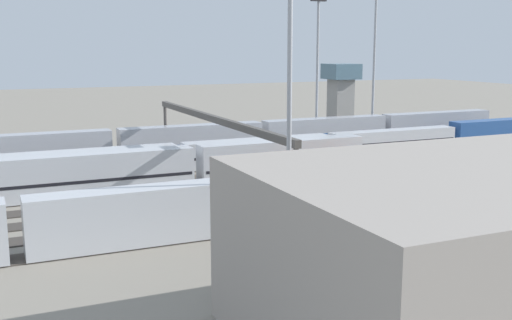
{
  "coord_description": "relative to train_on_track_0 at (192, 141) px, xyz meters",
  "views": [
    {
      "loc": [
        27.44,
        72.12,
        17.25
      ],
      "look_at": [
        -5.24,
        -1.21,
        2.5
      ],
      "focal_mm": 43.43,
      "sensor_mm": 36.0,
      "label": 1
    }
  ],
  "objects": [
    {
      "name": "track_bed_4",
      "position": [
        2.54,
        20.0,
        -2.55
      ],
      "size": [
        140.0,
        2.8,
        0.12
      ],
      "primitive_type": "cube",
      "color": "#4C443D",
      "rests_on": "ground_plane"
    },
    {
      "name": "track_bed_3",
      "position": [
        2.54,
        15.0,
        -2.55
      ],
      "size": [
        140.0,
        2.8,
        0.12
      ],
      "primitive_type": "cube",
      "color": "#4C443D",
      "rests_on": "ground_plane"
    },
    {
      "name": "light_mast_1",
      "position": [
        4.8,
        42.94,
        14.14
      ],
      "size": [
        2.8,
        0.7,
        26.12
      ],
      "color": "#9EA0A5",
      "rests_on": "ground_plane"
    },
    {
      "name": "train_on_track_2",
      "position": [
        7.28,
        10.0,
        -0.56
      ],
      "size": [
        139.0,
        3.06,
        4.4
      ],
      "color": "#285193",
      "rests_on": "ground_plane"
    },
    {
      "name": "train_on_track_0",
      "position": [
        0.0,
        0.0,
        0.0
      ],
      "size": [
        119.8,
        3.06,
        5.0
      ],
      "color": "#A8AAB2",
      "rests_on": "ground_plane"
    },
    {
      "name": "signal_gantry",
      "position": [
        3.63,
        20.0,
        5.19
      ],
      "size": [
        0.7,
        45.0,
        8.8
      ],
      "color": "#4C4742",
      "rests_on": "ground_plane"
    },
    {
      "name": "track_bed_1",
      "position": [
        2.54,
        5.0,
        -2.55
      ],
      "size": [
        140.0,
        2.8,
        0.12
      ],
      "primitive_type": "cube",
      "color": "#4C443D",
      "rests_on": "ground_plane"
    },
    {
      "name": "track_bed_8",
      "position": [
        2.54,
        40.0,
        -2.55
      ],
      "size": [
        140.0,
        2.8,
        0.12
      ],
      "primitive_type": "cube",
      "color": "#4C443D",
      "rests_on": "ground_plane"
    },
    {
      "name": "ground_plane",
      "position": [
        2.54,
        20.0,
        -2.61
      ],
      "size": [
        400.0,
        400.0,
        0.0
      ],
      "primitive_type": "plane",
      "color": "gray"
    },
    {
      "name": "light_mast_0",
      "position": [
        -35.66,
        -2.63,
        17.96
      ],
      "size": [
        2.8,
        0.7,
        33.19
      ],
      "color": "#9EA0A5",
      "rests_on": "ground_plane"
    },
    {
      "name": "light_mast_2",
      "position": [
        -23.79,
        -2.41,
        14.08
      ],
      "size": [
        2.8,
        0.7,
        26.03
      ],
      "color": "#9EA0A5",
      "rests_on": "ground_plane"
    },
    {
      "name": "track_bed_7",
      "position": [
        2.54,
        35.0,
        -2.55
      ],
      "size": [
        140.0,
        2.8,
        0.12
      ],
      "primitive_type": "cube",
      "color": "#3D3833",
      "rests_on": "ground_plane"
    },
    {
      "name": "track_bed_0",
      "position": [
        2.54,
        -0.0,
        -2.55
      ],
      "size": [
        140.0,
        2.8,
        0.12
      ],
      "primitive_type": "cube",
      "color": "#4C443D",
      "rests_on": "ground_plane"
    },
    {
      "name": "track_bed_5",
      "position": [
        2.54,
        25.0,
        -2.55
      ],
      "size": [
        140.0,
        2.8,
        0.12
      ],
      "primitive_type": "cube",
      "color": "#3D3833",
      "rests_on": "ground_plane"
    },
    {
      "name": "train_on_track_6",
      "position": [
        -11.93,
        30.0,
        -0.45
      ],
      "size": [
        10.0,
        3.0,
        5.0
      ],
      "color": "#D85914",
      "rests_on": "ground_plane"
    },
    {
      "name": "control_tower",
      "position": [
        -35.73,
        -13.87,
        5.51
      ],
      "size": [
        6.0,
        6.0,
        13.91
      ],
      "color": "gray",
      "rests_on": "ground_plane"
    },
    {
      "name": "track_bed_6",
      "position": [
        2.54,
        30.0,
        -2.55
      ],
      "size": [
        140.0,
        2.8,
        0.12
      ],
      "primitive_type": "cube",
      "color": "#3D3833",
      "rests_on": "ground_plane"
    },
    {
      "name": "train_on_track_4",
      "position": [
        18.24,
        20.0,
        -0.02
      ],
      "size": [
        71.4,
        3.06,
        5.0
      ],
      "color": "silver",
      "rests_on": "ground_plane"
    },
    {
      "name": "track_bed_2",
      "position": [
        2.54,
        10.0,
        -2.55
      ],
      "size": [
        140.0,
        2.8,
        0.12
      ],
      "primitive_type": "cube",
      "color": "#3D3833",
      "rests_on": "ground_plane"
    },
    {
      "name": "train_on_track_8",
      "position": [
        16.08,
        40.0,
        0.01
      ],
      "size": [
        71.4,
        3.0,
        5.0
      ],
      "color": "silver",
      "rests_on": "ground_plane"
    }
  ]
}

